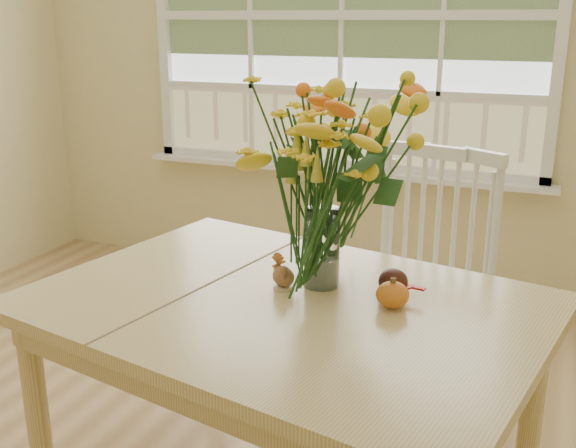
% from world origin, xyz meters
% --- Properties ---
extents(wall_back, '(4.00, 0.02, 2.70)m').
position_xyz_m(wall_back, '(0.00, 2.25, 1.35)').
color(wall_back, beige).
rests_on(wall_back, floor).
extents(window, '(2.42, 0.12, 1.74)m').
position_xyz_m(window, '(0.00, 2.21, 1.53)').
color(window, silver).
rests_on(window, wall_back).
extents(dining_table, '(1.60, 1.27, 0.77)m').
position_xyz_m(dining_table, '(0.50, 0.20, 0.67)').
color(dining_table, tan).
rests_on(dining_table, floor).
extents(windsor_chair, '(0.58, 0.56, 1.06)m').
position_xyz_m(windsor_chair, '(0.75, 0.96, 0.59)').
color(windsor_chair, white).
rests_on(windsor_chair, floor).
extents(flower_vase, '(0.50, 0.50, 0.60)m').
position_xyz_m(flower_vase, '(0.56, 0.34, 1.12)').
color(flower_vase, white).
rests_on(flower_vase, dining_table).
extents(pumpkin, '(0.09, 0.09, 0.07)m').
position_xyz_m(pumpkin, '(0.80, 0.26, 0.80)').
color(pumpkin, '#CE5818').
rests_on(pumpkin, dining_table).
extents(turkey_figurine, '(0.09, 0.08, 0.10)m').
position_xyz_m(turkey_figurine, '(0.46, 0.27, 0.80)').
color(turkey_figurine, '#CCB78C').
rests_on(turkey_figurine, dining_table).
extents(dark_gourd, '(0.13, 0.09, 0.08)m').
position_xyz_m(dark_gourd, '(0.78, 0.35, 0.80)').
color(dark_gourd, '#38160F').
rests_on(dark_gourd, dining_table).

